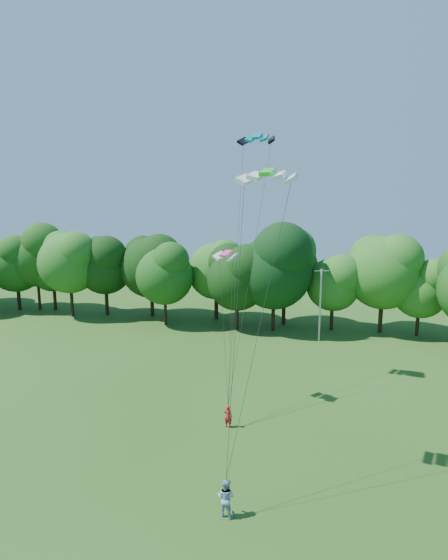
% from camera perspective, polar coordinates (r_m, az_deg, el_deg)
% --- Properties ---
extents(ground, '(160.00, 160.00, 0.00)m').
position_cam_1_polar(ground, '(23.35, -16.15, -30.53)').
color(ground, '#244A14').
rests_on(ground, ground).
extents(utility_pole, '(1.51, 0.70, 8.03)m').
position_cam_1_polar(utility_pole, '(48.77, 12.45, -3.11)').
color(utility_pole, beige).
rests_on(utility_pole, ground).
extents(kite_flyer_left, '(0.60, 0.42, 1.57)m').
position_cam_1_polar(kite_flyer_left, '(30.97, 0.54, -17.38)').
color(kite_flyer_left, '#AE161C').
rests_on(kite_flyer_left, ground).
extents(kite_flyer_right, '(1.04, 0.87, 1.92)m').
position_cam_1_polar(kite_flyer_right, '(23.65, 0.24, -26.52)').
color(kite_flyer_right, '#90A9C8').
rests_on(kite_flyer_right, ground).
extents(kite_teal, '(2.92, 1.37, 0.67)m').
position_cam_1_polar(kite_teal, '(36.43, 4.39, 18.24)').
color(kite_teal, '#047A8E').
rests_on(kite_teal, ground).
extents(kite_green, '(3.03, 1.42, 0.50)m').
position_cam_1_polar(kite_green, '(22.77, 5.69, 13.85)').
color(kite_green, '#22DF21').
rests_on(kite_green, ground).
extents(kite_pink, '(2.09, 1.53, 0.46)m').
position_cam_1_polar(kite_pink, '(31.77, 0.27, 3.49)').
color(kite_pink, '#DC3D7B').
rests_on(kite_pink, ground).
extents(tree_back_west, '(8.49, 8.49, 12.35)m').
position_cam_1_polar(tree_back_west, '(66.47, -23.33, 2.90)').
color(tree_back_west, black).
rests_on(tree_back_west, ground).
extents(tree_back_center, '(9.64, 9.64, 14.02)m').
position_cam_1_polar(tree_back_center, '(50.92, 6.59, 2.89)').
color(tree_back_center, '#302412').
rests_on(tree_back_center, ground).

